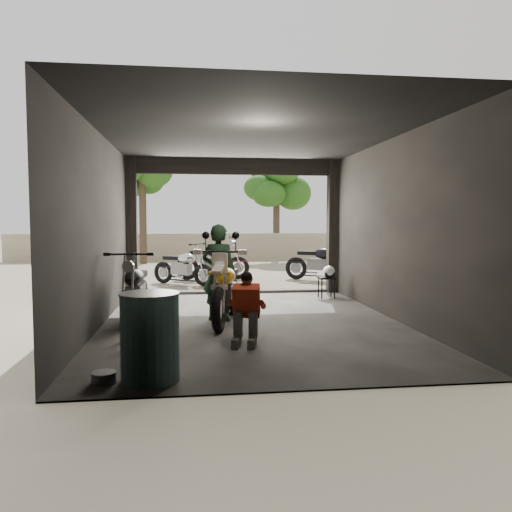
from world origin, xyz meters
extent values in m
plane|color=#7A6D56|center=(0.00, 0.00, 0.00)|extent=(80.00, 80.00, 0.00)
cube|color=#2D2B28|center=(0.00, 0.00, 0.01)|extent=(5.00, 7.00, 0.02)
plane|color=black|center=(0.00, 0.00, 3.20)|extent=(7.00, 7.00, 0.00)
cube|color=black|center=(0.00, -3.50, 1.60)|extent=(5.00, 0.02, 3.20)
cube|color=black|center=(-2.50, 0.00, 1.60)|extent=(0.02, 7.00, 3.20)
cube|color=black|center=(2.50, 0.00, 1.60)|extent=(0.02, 7.00, 3.20)
cube|color=black|center=(-2.38, 3.38, 1.60)|extent=(0.24, 0.24, 3.20)
cube|color=black|center=(2.38, 3.38, 1.60)|extent=(0.24, 0.24, 3.20)
cube|color=black|center=(0.00, 3.42, 3.02)|extent=(5.00, 0.16, 0.36)
cube|color=#2D2B28|center=(0.00, 3.50, 0.04)|extent=(5.00, 0.25, 0.08)
cube|color=gray|center=(0.00, 14.00, 0.60)|extent=(18.00, 0.30, 1.20)
cylinder|color=#382B1E|center=(-3.00, 12.50, 1.79)|extent=(0.30, 0.30, 3.58)
ellipsoid|color=#1E4C14|center=(-3.00, 12.50, 4.03)|extent=(2.20, 2.20, 3.14)
cylinder|color=#382B1E|center=(2.80, 14.00, 1.60)|extent=(0.30, 0.30, 3.20)
ellipsoid|color=#1E4C14|center=(2.80, 14.00, 3.60)|extent=(2.20, 2.20, 2.80)
imported|color=#172F1E|center=(-0.55, 0.24, 0.85)|extent=(0.73, 0.62, 1.70)
cube|color=black|center=(2.00, 2.50, 0.47)|extent=(0.35, 0.35, 0.04)
cylinder|color=black|center=(1.85, 2.36, 0.23)|extent=(0.03, 0.03, 0.47)
cylinder|color=black|center=(2.15, 2.36, 0.23)|extent=(0.03, 0.03, 0.47)
cylinder|color=black|center=(1.85, 2.65, 0.23)|extent=(0.03, 0.03, 0.47)
cylinder|color=black|center=(2.15, 2.65, 0.23)|extent=(0.03, 0.03, 0.47)
ellipsoid|color=white|center=(2.03, 2.44, 0.62)|extent=(0.37, 0.37, 0.26)
cylinder|color=#427070|center=(-1.46, -3.00, 0.49)|extent=(0.81, 0.81, 0.97)
cylinder|color=black|center=(3.32, 3.40, 1.08)|extent=(0.08, 0.08, 2.16)
cylinder|color=white|center=(3.32, 3.38, 1.96)|extent=(0.79, 0.03, 0.79)
camera|label=1|loc=(-1.00, -8.38, 1.74)|focal=35.00mm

